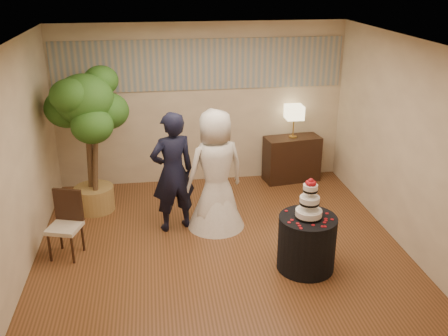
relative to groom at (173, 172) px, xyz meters
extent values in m
cube|color=brown|center=(0.59, -0.73, -0.89)|extent=(5.00, 5.00, 0.00)
cube|color=white|center=(0.59, -0.73, 1.91)|extent=(5.00, 5.00, 0.00)
cube|color=beige|center=(0.59, 1.77, 0.51)|extent=(5.00, 0.06, 2.80)
cube|color=beige|center=(0.59, -3.23, 0.51)|extent=(5.00, 0.06, 2.80)
cube|color=beige|center=(-1.91, -0.73, 0.51)|extent=(0.06, 5.00, 2.80)
cube|color=beige|center=(3.09, -0.73, 0.51)|extent=(0.06, 5.00, 2.80)
cube|color=gray|center=(0.59, 1.75, 1.21)|extent=(4.90, 0.02, 0.85)
imported|color=black|center=(0.00, 0.00, 0.00)|extent=(0.75, 0.61, 1.79)
imported|color=white|center=(0.62, -0.02, 0.01)|extent=(1.10, 1.08, 1.80)
cylinder|color=black|center=(1.61, -1.31, -0.53)|extent=(0.83, 0.83, 0.73)
cube|color=black|center=(2.20, 1.52, -0.49)|extent=(1.03, 0.56, 0.82)
camera|label=1|loc=(-0.22, -6.63, 2.72)|focal=40.00mm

